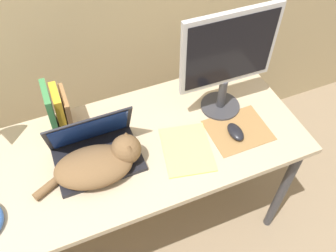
{
  "coord_description": "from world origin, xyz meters",
  "views": [
    {
      "loc": [
        -0.18,
        -0.56,
        1.91
      ],
      "look_at": [
        0.16,
        0.28,
        0.84
      ],
      "focal_mm": 38.0,
      "sensor_mm": 36.0,
      "label": 1
    }
  ],
  "objects_px": {
    "computer_mouse": "(235,132)",
    "laptop": "(96,151)",
    "external_monitor": "(228,58)",
    "cat": "(100,163)",
    "notepad": "(187,149)",
    "book_row": "(58,111)"
  },
  "relations": [
    {
      "from": "laptop",
      "to": "external_monitor",
      "type": "height_order",
      "value": "external_monitor"
    },
    {
      "from": "external_monitor",
      "to": "cat",
      "type": "bearing_deg",
      "value": -167.32
    },
    {
      "from": "computer_mouse",
      "to": "book_row",
      "type": "relative_size",
      "value": 0.44
    },
    {
      "from": "laptop",
      "to": "book_row",
      "type": "bearing_deg",
      "value": 114.21
    },
    {
      "from": "external_monitor",
      "to": "computer_mouse",
      "type": "xyz_separation_m",
      "value": [
        -0.02,
        -0.17,
        -0.26
      ]
    },
    {
      "from": "laptop",
      "to": "notepad",
      "type": "relative_size",
      "value": 1.18
    },
    {
      "from": "cat",
      "to": "notepad",
      "type": "height_order",
      "value": "cat"
    },
    {
      "from": "cat",
      "to": "book_row",
      "type": "bearing_deg",
      "value": 108.47
    },
    {
      "from": "laptop",
      "to": "computer_mouse",
      "type": "relative_size",
      "value": 3.37
    },
    {
      "from": "book_row",
      "to": "notepad",
      "type": "distance_m",
      "value": 0.55
    },
    {
      "from": "computer_mouse",
      "to": "book_row",
      "type": "height_order",
      "value": "book_row"
    },
    {
      "from": "notepad",
      "to": "computer_mouse",
      "type": "bearing_deg",
      "value": -1.2
    },
    {
      "from": "external_monitor",
      "to": "book_row",
      "type": "xyz_separation_m",
      "value": [
        -0.68,
        0.15,
        -0.17
      ]
    },
    {
      "from": "computer_mouse",
      "to": "laptop",
      "type": "bearing_deg",
      "value": 169.31
    },
    {
      "from": "book_row",
      "to": "laptop",
      "type": "bearing_deg",
      "value": -65.79
    },
    {
      "from": "external_monitor",
      "to": "computer_mouse",
      "type": "height_order",
      "value": "external_monitor"
    },
    {
      "from": "book_row",
      "to": "external_monitor",
      "type": "bearing_deg",
      "value": -12.47
    },
    {
      "from": "notepad",
      "to": "external_monitor",
      "type": "bearing_deg",
      "value": 34.25
    },
    {
      "from": "cat",
      "to": "notepad",
      "type": "distance_m",
      "value": 0.35
    },
    {
      "from": "laptop",
      "to": "cat",
      "type": "bearing_deg",
      "value": -90.1
    },
    {
      "from": "computer_mouse",
      "to": "notepad",
      "type": "relative_size",
      "value": 0.35
    },
    {
      "from": "computer_mouse",
      "to": "notepad",
      "type": "bearing_deg",
      "value": 178.8
    }
  ]
}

